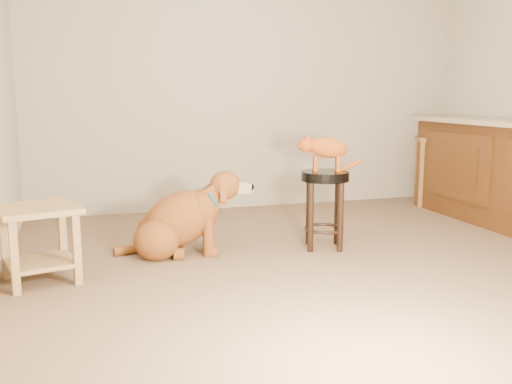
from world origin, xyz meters
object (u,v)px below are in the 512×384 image
object	(u,v)px
padded_stool	(325,194)
tabby_kitten	(324,149)
golden_retriever	(180,222)
side_table	(39,232)
wood_stool	(435,170)

from	to	relation	value
padded_stool	tabby_kitten	distance (m)	0.34
padded_stool	golden_retriever	world-z (taller)	golden_retriever
golden_retriever	tabby_kitten	xyz separation A→B (m)	(1.07, -0.14, 0.52)
side_table	golden_retriever	bearing A→B (deg)	20.81
golden_retriever	tabby_kitten	bearing A→B (deg)	2.49
padded_stool	tabby_kitten	size ratio (longest dim) A/B	1.18
padded_stool	golden_retriever	bearing A→B (deg)	172.37
wood_stool	golden_retriever	xyz separation A→B (m)	(-2.88, -1.09, -0.13)
side_table	padded_stool	bearing A→B (deg)	6.00
wood_stool	golden_retriever	size ratio (longest dim) A/B	0.71
padded_stool	side_table	world-z (taller)	padded_stool
tabby_kitten	wood_stool	bearing A→B (deg)	52.69
wood_stool	side_table	world-z (taller)	wood_stool
padded_stool	wood_stool	distance (m)	2.18
golden_retriever	side_table	bearing A→B (deg)	-149.24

